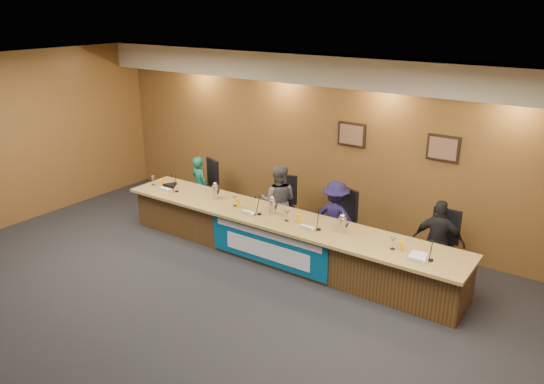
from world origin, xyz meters
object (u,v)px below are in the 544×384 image
at_px(carafe_left, 216,192).
at_px(office_chair_a, 204,190).
at_px(dais_body, 282,239).
at_px(banner, 267,246).
at_px(office_chair_b, 282,210).
at_px(panelist_d, 438,242).
at_px(panelist_c, 335,218).
at_px(speakerphone, 171,185).
at_px(panelist_b, 278,201).
at_px(office_chair_d, 439,250).
at_px(panelist_a, 200,186).
at_px(carafe_right, 342,225).
at_px(office_chair_c, 338,224).
at_px(carafe_mid, 272,207).

bearing_deg(carafe_left, office_chair_a, 141.97).
bearing_deg(dais_body, office_chair_a, 161.73).
relative_size(banner, office_chair_b, 4.58).
xyz_separation_m(banner, panelist_d, (2.34, 1.12, 0.27)).
bearing_deg(panelist_c, speakerphone, 5.67).
relative_size(panelist_d, speakerphone, 4.08).
xyz_separation_m(banner, panelist_b, (-0.55, 1.12, 0.29)).
distance_m(panelist_c, office_chair_d, 1.75).
bearing_deg(panelist_d, banner, 16.61).
height_order(dais_body, office_chair_b, dais_body).
distance_m(panelist_d, speakerphone, 4.93).
xyz_separation_m(panelist_a, panelist_b, (1.88, 0.00, 0.08)).
height_order(panelist_c, office_chair_b, panelist_c).
xyz_separation_m(office_chair_b, office_chair_d, (2.89, 0.00, 0.00)).
bearing_deg(carafe_right, office_chair_c, 121.36).
height_order(panelist_b, speakerphone, panelist_b).
height_order(panelist_a, speakerphone, panelist_a).
distance_m(dais_body, carafe_mid, 0.55).
bearing_deg(office_chair_d, speakerphone, -171.10).
distance_m(office_chair_d, speakerphone, 4.95).
distance_m(dais_body, office_chair_a, 2.56).
bearing_deg(speakerphone, panelist_b, 18.86).
bearing_deg(carafe_mid, panelist_c, 42.31).
bearing_deg(carafe_left, office_chair_c, 21.44).
relative_size(panelist_c, office_chair_a, 2.62).
height_order(office_chair_d, carafe_right, carafe_right).
height_order(office_chair_a, carafe_right, carafe_right).
distance_m(carafe_left, carafe_mid, 1.24).
xyz_separation_m(panelist_d, office_chair_d, (0.00, 0.10, -0.17)).
bearing_deg(carafe_right, panelist_b, 156.60).
bearing_deg(carafe_right, carafe_mid, -179.89).
xyz_separation_m(panelist_a, office_chair_a, (0.00, 0.10, -0.12)).
bearing_deg(office_chair_b, panelist_d, -16.34).
relative_size(panelist_d, office_chair_c, 2.72).
distance_m(dais_body, panelist_b, 0.95).
bearing_deg(office_chair_d, panelist_b, -178.20).
distance_m(office_chair_d, carafe_mid, 2.68).
bearing_deg(office_chair_a, carafe_right, 9.11).
height_order(office_chair_a, office_chair_c, same).
xyz_separation_m(panelist_a, carafe_mid, (2.25, -0.71, 0.28)).
distance_m(dais_body, panelist_a, 2.54).
xyz_separation_m(banner, office_chair_d, (2.34, 1.22, 0.10)).
height_order(office_chair_a, office_chair_b, same).
xyz_separation_m(panelist_a, speakerphone, (-0.11, -0.68, 0.18)).
bearing_deg(panelist_d, carafe_right, 20.82).
xyz_separation_m(panelist_d, office_chair_c, (-1.74, 0.10, -0.17)).
height_order(panelist_a, office_chair_a, panelist_a).
relative_size(panelist_c, panelist_d, 0.96).
bearing_deg(carafe_right, carafe_left, 179.59).
bearing_deg(panelist_b, office_chair_d, 157.97).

